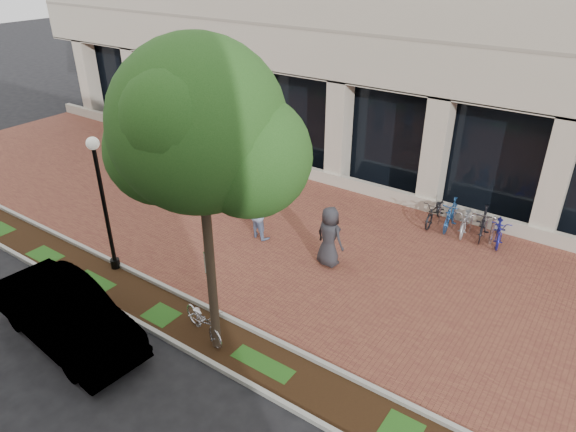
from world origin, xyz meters
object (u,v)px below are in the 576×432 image
Objects in this scene: pedestrian_right at (329,237)px; bollard at (492,230)px; sedan_near_curb at (67,315)px; lamppost at (103,198)px; street_tree at (202,137)px; parking_sign at (211,278)px; pedestrian_mid at (259,214)px; bike_rack_cluster at (467,219)px; pedestrian_left at (248,192)px; locked_bicycle at (204,321)px.

pedestrian_right is 5.59m from bollard.
pedestrian_right is 7.52m from sedan_near_curb.
lamppost reaches higher than sedan_near_curb.
sedan_near_curb is at bearing 72.51° from pedestrian_right.
street_tree reaches higher than lamppost.
parking_sign reaches higher than pedestrian_mid.
lamppost is 3.60m from sedan_near_curb.
bike_rack_cluster is at bearing 45.84° from lamppost.
lamppost reaches higher than bollard.
lamppost is 2.44× the size of pedestrian_mid.
street_tree is 10.87m from bollard.
lamppost is 0.91× the size of sedan_near_curb.
street_tree reaches higher than sedan_near_curb.
pedestrian_mid is (1.18, -0.84, -0.14)m from pedestrian_left.
pedestrian_mid is at bearing -149.77° from bike_rack_cluster.
bike_rack_cluster is at bearing -151.69° from pedestrian_left.
bike_rack_cluster is at bearing -134.25° from pedestrian_mid.
pedestrian_mid is (-1.89, 4.74, 0.40)m from locked_bicycle.
sedan_near_curb is (-7.31, -10.73, 0.24)m from bollard.
bollard is (9.03, 8.01, -1.86)m from lamppost.
street_tree reaches higher than locked_bicycle.
pedestrian_right is at bearing -23.06° from sedan_near_curb.
bollard is (4.10, 8.79, -4.90)m from street_tree.
locked_bicycle is (-0.57, 0.08, -4.97)m from street_tree.
bollard is at bearing -26.06° from bike_rack_cluster.
bollard is 12.98m from sedan_near_curb.
sedan_near_curb is at bearing 92.08° from pedestrian_mid.
pedestrian_mid is 7.67m from bollard.
bike_rack_cluster is (3.73, 9.03, 0.03)m from locked_bicycle.
lamppost is 11.77m from bike_rack_cluster.
pedestrian_right is (0.95, 4.16, -0.49)m from parking_sign.
lamppost is 0.57× the size of street_tree.
parking_sign is 3.64m from sedan_near_curb.
pedestrian_right is at bearing 74.54° from parking_sign.
street_tree is at bearing -53.94° from sedan_near_curb.
pedestrian_left is at bearing 75.16° from lamppost.
locked_bicycle is at bearing -9.08° from lamppost.
pedestrian_left is (1.30, 4.89, -1.38)m from lamppost.
bike_rack_cluster is at bearing -112.32° from pedestrian_right.
parking_sign reaches higher than sedan_near_curb.
pedestrian_right is (5.25, 3.92, -1.41)m from lamppost.
pedestrian_left is 7.63m from bike_rack_cluster.
street_tree is at bearing -116.25° from bike_rack_cluster.
lamppost is 4.82m from locked_bicycle.
street_tree reaches higher than bollard.
bollard is (7.73, 3.12, -0.48)m from pedestrian_left.
pedestrian_right is at bearing 86.11° from street_tree.
street_tree reaches higher than bike_rack_cluster.
bollard is 0.34× the size of bike_rack_cluster.
bollard reaches higher than locked_bicycle.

